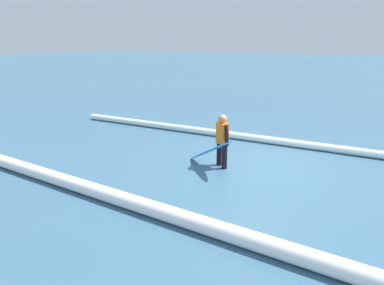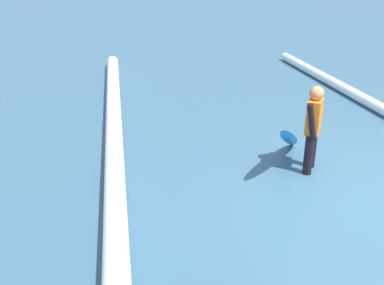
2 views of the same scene
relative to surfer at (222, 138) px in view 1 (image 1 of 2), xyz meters
name	(u,v)px [view 1 (image 1 of 2)]	position (x,y,z in m)	size (l,w,h in m)	color
ground_plane	(263,167)	(-0.93, -0.54, -0.78)	(168.42, 168.42, 0.00)	#3A617B
surfer	(222,138)	(0.00, 0.00, 0.00)	(0.45, 0.40, 1.40)	black
surfboard	(210,151)	(0.20, 0.29, -0.29)	(1.78, 1.06, 1.02)	#268CE5
wave_crest_foreground	(345,150)	(-2.59, -2.86, -0.66)	(0.24, 0.24, 19.82)	white
wave_crest_midground	(249,239)	(-2.06, 3.11, -0.63)	(0.31, 0.31, 19.04)	white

